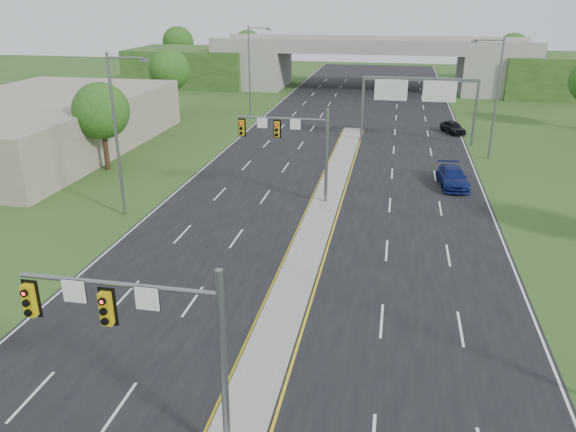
# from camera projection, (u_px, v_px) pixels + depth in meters

# --- Properties ---
(road) EXTENTS (24.00, 160.00, 0.02)m
(road) POSITION_uv_depth(u_px,v_px,m) (340.00, 166.00, 50.63)
(road) COLOR black
(road) RESTS_ON ground
(median) EXTENTS (2.00, 54.00, 0.16)m
(median) POSITION_uv_depth(u_px,v_px,m) (322.00, 212.00, 39.64)
(median) COLOR gray
(median) RESTS_ON road
(lane_markings) EXTENTS (23.72, 160.00, 0.01)m
(lane_markings) POSITION_uv_depth(u_px,v_px,m) (324.00, 186.00, 45.18)
(lane_markings) COLOR gold
(lane_markings) RESTS_ON road
(signal_mast_near) EXTENTS (6.62, 0.60, 7.00)m
(signal_mast_near) POSITION_uv_depth(u_px,v_px,m) (151.00, 330.00, 17.27)
(signal_mast_near) COLOR slate
(signal_mast_near) RESTS_ON ground
(signal_mast_far) EXTENTS (6.62, 0.60, 7.00)m
(signal_mast_far) POSITION_uv_depth(u_px,v_px,m) (295.00, 140.00, 40.10)
(signal_mast_far) COLOR slate
(signal_mast_far) RESTS_ON ground
(sign_gantry) EXTENTS (11.58, 0.44, 6.67)m
(sign_gantry) POSITION_uv_depth(u_px,v_px,m) (418.00, 92.00, 56.59)
(sign_gantry) COLOR slate
(sign_gantry) RESTS_ON ground
(overpass) EXTENTS (80.00, 14.00, 8.10)m
(overpass) POSITION_uv_depth(u_px,v_px,m) (370.00, 67.00, 90.44)
(overpass) COLOR gray
(overpass) RESTS_ON ground
(lightpole_l_mid) EXTENTS (2.85, 0.25, 11.00)m
(lightpole_l_mid) POSITION_uv_depth(u_px,v_px,m) (118.00, 129.00, 37.05)
(lightpole_l_mid) COLOR slate
(lightpole_l_mid) RESTS_ON ground
(lightpole_l_far) EXTENTS (2.85, 0.25, 11.00)m
(lightpole_l_far) POSITION_uv_depth(u_px,v_px,m) (251.00, 67.00, 69.02)
(lightpole_l_far) COLOR slate
(lightpole_l_far) RESTS_ON ground
(lightpole_r_far) EXTENTS (2.85, 0.25, 11.00)m
(lightpole_r_far) POSITION_uv_depth(u_px,v_px,m) (495.00, 93.00, 50.61)
(lightpole_r_far) COLOR slate
(lightpole_r_far) RESTS_ON ground
(tree_l_near) EXTENTS (4.80, 4.80, 7.60)m
(tree_l_near) POSITION_uv_depth(u_px,v_px,m) (101.00, 111.00, 47.71)
(tree_l_near) COLOR #382316
(tree_l_near) RESTS_ON ground
(tree_l_mid) EXTENTS (5.20, 5.20, 8.12)m
(tree_l_mid) POSITION_uv_depth(u_px,v_px,m) (169.00, 70.00, 71.13)
(tree_l_mid) COLOR #382316
(tree_l_mid) RESTS_ON ground
(tree_back_a) EXTENTS (6.00, 6.00, 8.85)m
(tree_back_a) POSITION_uv_depth(u_px,v_px,m) (178.00, 42.00, 109.11)
(tree_back_a) COLOR #382316
(tree_back_a) RESTS_ON ground
(tree_back_b) EXTENTS (5.60, 5.60, 8.32)m
(tree_back_b) POSITION_uv_depth(u_px,v_px,m) (248.00, 45.00, 106.75)
(tree_back_b) COLOR #382316
(tree_back_b) RESTS_ON ground
(tree_back_c) EXTENTS (5.60, 5.60, 8.32)m
(tree_back_c) POSITION_uv_depth(u_px,v_px,m) (513.00, 49.00, 98.26)
(tree_back_c) COLOR #382316
(tree_back_c) RESTS_ON ground
(commercial_building) EXTENTS (18.00, 30.00, 5.00)m
(commercial_building) POSITION_uv_depth(u_px,v_px,m) (36.00, 125.00, 55.03)
(commercial_building) COLOR gray
(commercial_building) RESTS_ON ground
(car_far_b) EXTENTS (2.60, 5.32, 1.49)m
(car_far_b) POSITION_uv_depth(u_px,v_px,m) (453.00, 177.00, 44.93)
(car_far_b) COLOR #0E1854
(car_far_b) RESTS_ON road
(car_far_c) EXTENTS (2.96, 4.22, 1.33)m
(car_far_c) POSITION_uv_depth(u_px,v_px,m) (453.00, 127.00, 62.38)
(car_far_c) COLOR black
(car_far_c) RESTS_ON road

